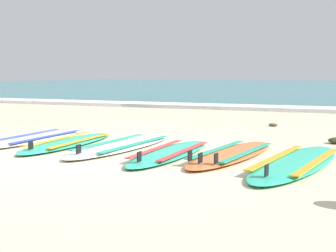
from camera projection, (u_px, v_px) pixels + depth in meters
ground_plane at (97, 154)px, 5.76m from camera, size 80.00×80.00×0.00m
sea at (323, 85)px, 40.09m from camera, size 80.00×60.00×0.10m
wave_foam_strip at (245, 107)px, 13.16m from camera, size 80.00×1.16×0.11m
surfboard_0 at (37, 138)px, 6.95m from camera, size 0.58×2.26×0.18m
surfboard_1 at (69, 142)px, 6.53m from camera, size 0.62×2.23×0.18m
surfboard_2 at (122, 146)px, 6.24m from camera, size 0.80×2.45×0.18m
surfboard_3 at (170, 153)px, 5.67m from camera, size 0.57×2.16×0.18m
surfboard_4 at (232, 154)px, 5.59m from camera, size 0.86×2.32×0.18m
surfboard_5 at (297, 162)px, 5.06m from camera, size 1.02×2.62×0.18m
seaweed_clump_near_shoreline at (273, 125)px, 8.85m from camera, size 0.17×0.14×0.06m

